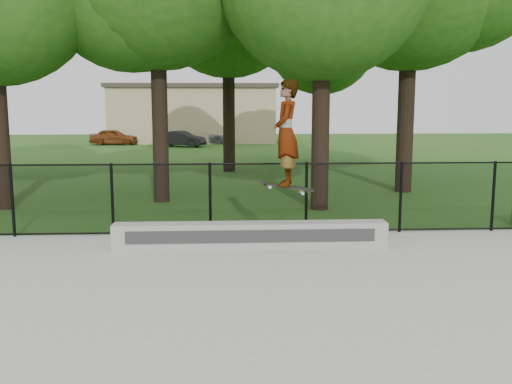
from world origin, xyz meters
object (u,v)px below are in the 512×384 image
car_c (203,135)px  skater_airborne (286,134)px  car_b (181,139)px  grind_ledge (251,235)px  car_a (114,137)px

car_c → skater_airborne: bearing=-162.9°
car_c → skater_airborne: skater_airborne is taller
car_b → car_c: size_ratio=0.78×
car_b → car_c: car_c is taller
grind_ledge → car_a: 31.15m
car_a → car_c: size_ratio=0.88×
car_c → car_b: bearing=170.0°
grind_ledge → skater_airborne: skater_airborne is taller
grind_ledge → car_a: car_a is taller
car_a → car_b: (4.85, -2.19, -0.03)m
grind_ledge → car_a: size_ratio=1.57×
grind_ledge → car_b: car_b is taller
car_a → skater_airborne: 31.48m
grind_ledge → skater_airborne: 2.00m
car_a → car_c: (6.20, 1.11, 0.03)m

